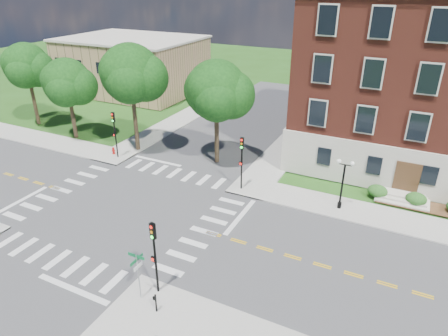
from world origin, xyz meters
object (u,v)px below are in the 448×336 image
at_px(twin_lamp_west, 343,181).
at_px(street_sign_pole, 138,268).
at_px(traffic_signal_nw, 114,129).
at_px(traffic_signal_se, 154,249).
at_px(push_button_post, 156,302).
at_px(fire_hydrant, 114,151).
at_px(traffic_signal_ne, 242,157).

bearing_deg(twin_lamp_west, street_sign_pole, -118.62).
xyz_separation_m(traffic_signal_nw, twin_lamp_west, (22.65, -0.03, -0.66)).
relative_size(traffic_signal_se, street_sign_pole, 1.55).
xyz_separation_m(traffic_signal_nw, street_sign_pole, (14.35, -15.25, -0.88)).
bearing_deg(push_button_post, traffic_signal_nw, 135.05).
relative_size(twin_lamp_west, push_button_post, 3.53).
bearing_deg(twin_lamp_west, fire_hydrant, 178.86).
distance_m(traffic_signal_nw, fire_hydrant, 2.90).
distance_m(traffic_signal_ne, push_button_post, 15.44).
bearing_deg(push_button_post, twin_lamp_west, 66.34).
bearing_deg(fire_hydrant, twin_lamp_west, -1.14).
distance_m(traffic_signal_ne, twin_lamp_west, 8.48).
xyz_separation_m(traffic_signal_se, push_button_post, (0.83, -1.36, -2.39)).
bearing_deg(traffic_signal_nw, street_sign_pole, -46.75).
bearing_deg(fire_hydrant, traffic_signal_se, -43.07).
height_order(street_sign_pole, fire_hydrant, street_sign_pole).
height_order(traffic_signal_ne, street_sign_pole, traffic_signal_ne).
height_order(traffic_signal_nw, fire_hydrant, traffic_signal_nw).
bearing_deg(push_button_post, street_sign_pole, 160.95).
relative_size(traffic_signal_se, fire_hydrant, 6.40).
xyz_separation_m(traffic_signal_ne, twin_lamp_west, (8.44, 0.53, -0.66)).
bearing_deg(push_button_post, traffic_signal_ne, 95.86).
bearing_deg(fire_hydrant, push_button_post, -44.14).
bearing_deg(traffic_signal_nw, push_button_post, -44.95).
bearing_deg(traffic_signal_se, traffic_signal_ne, 93.03).
height_order(traffic_signal_se, traffic_signal_ne, same).
distance_m(traffic_signal_se, twin_lamp_west, 16.30).
height_order(traffic_signal_nw, push_button_post, traffic_signal_nw).
bearing_deg(traffic_signal_nw, fire_hydrant, 154.27).
height_order(traffic_signal_se, street_sign_pole, traffic_signal_se).
bearing_deg(street_sign_pole, twin_lamp_west, 61.38).
bearing_deg(traffic_signal_ne, street_sign_pole, -89.46).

